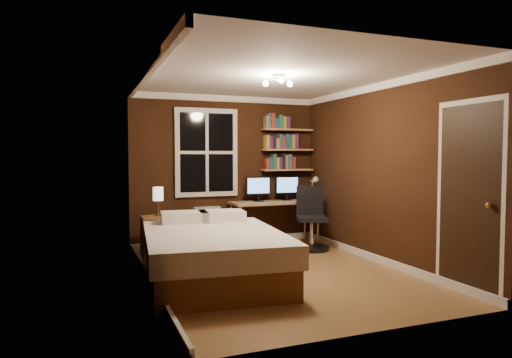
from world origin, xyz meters
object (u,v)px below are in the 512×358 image
object	(u,v)px
monitor_left	(258,189)
office_chair	(311,225)
nightstand	(159,237)
desk	(275,205)
bed	(213,254)
bedside_lamp	(158,202)
radiator	(207,227)
monitor_right	(287,188)
desk_lamp	(314,188)

from	to	relation	value
monitor_left	office_chair	bearing A→B (deg)	-49.29
nightstand	desk	distance (m)	2.08
nightstand	desk	bearing A→B (deg)	10.21
bed	office_chair	bearing A→B (deg)	37.03
office_chair	desk	bearing A→B (deg)	136.33
bedside_lamp	nightstand	bearing A→B (deg)	0.00
nightstand	radiator	distance (m)	1.03
office_chair	monitor_right	bearing A→B (deg)	114.83
nightstand	monitor_right	distance (m)	2.40
bed	desk_lamp	xyz separation A→B (m)	(2.25, 1.66, 0.63)
bed	desk	world-z (taller)	bed
bed	monitor_right	distance (m)	2.74
radiator	desk	world-z (taller)	desk
nightstand	bedside_lamp	distance (m)	0.52
monitor_left	bed	bearing A→B (deg)	-124.82
nightstand	monitor_left	bearing A→B (deg)	14.06
monitor_left	radiator	bearing A→B (deg)	172.53
monitor_right	bedside_lamp	bearing A→B (deg)	-169.59
radiator	office_chair	bearing A→B (deg)	-29.44
nightstand	radiator	xyz separation A→B (m)	(0.88, 0.53, 0.02)
bedside_lamp	radiator	bearing A→B (deg)	31.18
monitor_left	monitor_right	world-z (taller)	same
desk_lamp	bed	bearing A→B (deg)	-143.53
bedside_lamp	monitor_left	distance (m)	1.80
radiator	monitor_right	world-z (taller)	monitor_right
bed	monitor_left	world-z (taller)	monitor_left
monitor_left	desk_lamp	bearing A→B (deg)	-15.05
radiator	bedside_lamp	bearing A→B (deg)	-148.82
bedside_lamp	monitor_right	xyz separation A→B (m)	(2.28, 0.42, 0.11)
nightstand	office_chair	distance (m)	2.39
bedside_lamp	office_chair	distance (m)	2.43
radiator	nightstand	bearing A→B (deg)	-148.82
desk_lamp	monitor_left	bearing A→B (deg)	164.95
desk	office_chair	world-z (taller)	office_chair
monitor_right	desk_lamp	world-z (taller)	desk_lamp
desk	bedside_lamp	bearing A→B (deg)	-170.35
monitor_left	office_chair	world-z (taller)	monitor_left
monitor_left	desk_lamp	xyz separation A→B (m)	(0.92, -0.25, 0.01)
bedside_lamp	radiator	xyz separation A→B (m)	(0.88, 0.53, -0.50)
nightstand	desk_lamp	distance (m)	2.75
radiator	office_chair	distance (m)	1.71
bedside_lamp	desk	bearing A→B (deg)	9.65
office_chair	nightstand	bearing A→B (deg)	-169.69
nightstand	bedside_lamp	xyz separation A→B (m)	(0.00, 0.00, 0.52)
monitor_left	office_chair	xyz separation A→B (m)	(0.63, -0.73, -0.55)
bed	office_chair	size ratio (longest dim) A/B	2.31
desk	desk_lamp	bearing A→B (deg)	-14.78
bed	desk_lamp	world-z (taller)	desk_lamp
bedside_lamp	office_chair	world-z (taller)	bedside_lamp
nightstand	desk_lamp	world-z (taller)	desk_lamp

